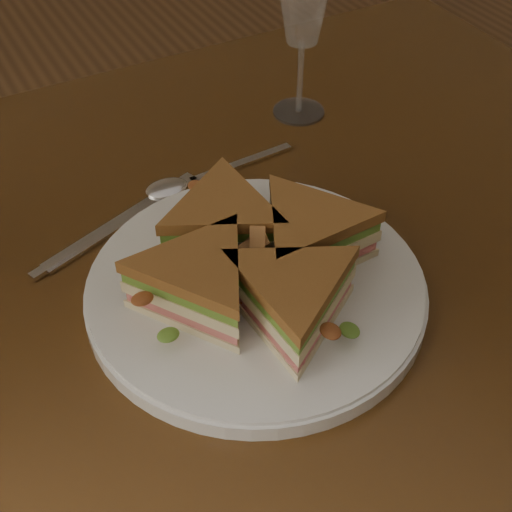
% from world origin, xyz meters
% --- Properties ---
extents(table, '(1.20, 0.80, 0.75)m').
position_xyz_m(table, '(0.00, 0.00, 0.65)').
color(table, '#331C0B').
rests_on(table, ground).
extents(plate, '(0.31, 0.31, 0.02)m').
position_xyz_m(plate, '(0.04, -0.07, 0.76)').
color(plate, silver).
rests_on(plate, table).
extents(sandwich_wedges, '(0.26, 0.26, 0.06)m').
position_xyz_m(sandwich_wedges, '(0.04, -0.07, 0.80)').
color(sandwich_wedges, beige).
rests_on(sandwich_wedges, plate).
extents(crisps_mound, '(0.09, 0.09, 0.05)m').
position_xyz_m(crisps_mound, '(0.04, -0.07, 0.79)').
color(crisps_mound, '#D7541B').
rests_on(crisps_mound, plate).
extents(spoon, '(0.18, 0.03, 0.01)m').
position_xyz_m(spoon, '(0.05, 0.11, 0.75)').
color(spoon, silver).
rests_on(spoon, table).
extents(knife, '(0.21, 0.09, 0.00)m').
position_xyz_m(knife, '(-0.04, 0.08, 0.75)').
color(knife, silver).
rests_on(knife, table).
extents(wine_glass, '(0.07, 0.07, 0.20)m').
position_xyz_m(wine_glass, '(0.24, 0.18, 0.89)').
color(wine_glass, white).
rests_on(wine_glass, table).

